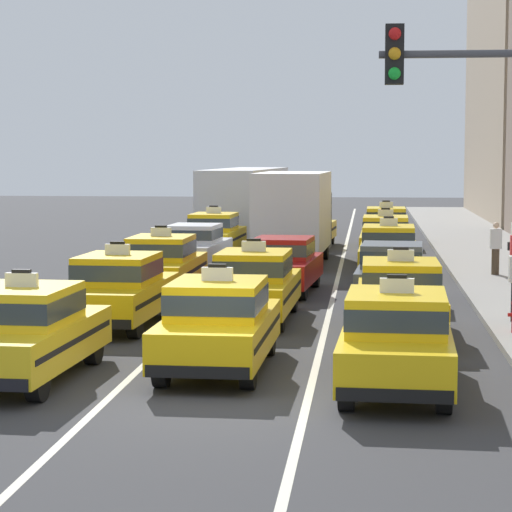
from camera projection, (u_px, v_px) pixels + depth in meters
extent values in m
plane|color=#353538|center=(205.00, 403.00, 16.93)|extent=(160.00, 160.00, 0.00)
cube|color=silver|center=(247.00, 268.00, 36.89)|extent=(0.14, 80.00, 0.01)
cube|color=silver|center=(340.00, 269.00, 36.56)|extent=(0.14, 80.00, 0.01)
cylinder|color=black|center=(17.00, 346.00, 20.22)|extent=(0.26, 0.65, 0.64)
cylinder|color=black|center=(93.00, 347.00, 20.02)|extent=(0.26, 0.65, 0.64)
cylinder|color=black|center=(37.00, 382.00, 17.00)|extent=(0.26, 0.65, 0.64)
cube|color=yellow|center=(26.00, 342.00, 18.58)|extent=(1.96, 4.56, 0.70)
cube|color=black|center=(26.00, 339.00, 18.57)|extent=(1.96, 4.20, 0.10)
cube|color=yellow|center=(22.00, 305.00, 18.37)|extent=(1.67, 2.15, 0.64)
cube|color=#2D3842|center=(22.00, 305.00, 18.37)|extent=(1.69, 2.18, 0.35)
cube|color=white|center=(22.00, 280.00, 18.32)|extent=(0.56, 0.14, 0.24)
cube|color=black|center=(21.00, 271.00, 18.31)|extent=(0.32, 0.12, 0.06)
cube|color=black|center=(66.00, 335.00, 20.78)|extent=(1.71, 0.20, 0.20)
cylinder|color=black|center=(107.00, 303.00, 26.02)|extent=(0.26, 0.65, 0.64)
cylinder|color=black|center=(167.00, 304.00, 25.81)|extent=(0.26, 0.65, 0.64)
cylinder|color=black|center=(68.00, 322.00, 23.00)|extent=(0.26, 0.65, 0.64)
cylinder|color=black|center=(135.00, 324.00, 22.80)|extent=(0.26, 0.65, 0.64)
cube|color=yellow|center=(120.00, 297.00, 24.37)|extent=(1.96, 4.56, 0.70)
cube|color=black|center=(120.00, 295.00, 24.37)|extent=(1.97, 4.20, 0.10)
cube|color=yellow|center=(118.00, 269.00, 24.16)|extent=(1.68, 2.16, 0.64)
cube|color=#2D3842|center=(118.00, 269.00, 24.16)|extent=(1.70, 2.18, 0.35)
cube|color=white|center=(118.00, 249.00, 24.12)|extent=(0.56, 0.14, 0.24)
cube|color=black|center=(117.00, 243.00, 24.10)|extent=(0.32, 0.12, 0.06)
cube|color=black|center=(144.00, 295.00, 26.58)|extent=(1.71, 0.20, 0.20)
cube|color=black|center=(92.00, 323.00, 22.22)|extent=(1.71, 0.20, 0.20)
cylinder|color=black|center=(148.00, 277.00, 31.38)|extent=(0.25, 0.64, 0.64)
cylinder|color=black|center=(198.00, 278.00, 31.21)|extent=(0.25, 0.64, 0.64)
cylinder|color=black|center=(123.00, 290.00, 28.36)|extent=(0.25, 0.64, 0.64)
cylinder|color=black|center=(178.00, 291.00, 28.19)|extent=(0.25, 0.64, 0.64)
cube|color=yellow|center=(162.00, 271.00, 29.75)|extent=(1.86, 4.52, 0.70)
cube|color=black|center=(162.00, 269.00, 29.75)|extent=(1.87, 4.16, 0.10)
cube|color=yellow|center=(161.00, 248.00, 29.54)|extent=(1.63, 2.12, 0.64)
cube|color=#2D3842|center=(161.00, 248.00, 29.54)|extent=(1.65, 2.14, 0.35)
cube|color=white|center=(161.00, 232.00, 29.50)|extent=(0.56, 0.13, 0.24)
cube|color=black|center=(161.00, 226.00, 29.48)|extent=(0.32, 0.11, 0.06)
cube|color=black|center=(178.00, 272.00, 31.96)|extent=(1.71, 0.16, 0.20)
cube|color=black|center=(145.00, 290.00, 27.59)|extent=(1.71, 0.16, 0.20)
cylinder|color=black|center=(184.00, 257.00, 37.32)|extent=(0.28, 0.65, 0.64)
cylinder|color=black|center=(224.00, 258.00, 37.09)|extent=(0.28, 0.65, 0.64)
cylinder|color=black|center=(164.00, 266.00, 34.53)|extent=(0.28, 0.65, 0.64)
cylinder|color=black|center=(207.00, 267.00, 34.30)|extent=(0.28, 0.65, 0.64)
cube|color=silver|center=(195.00, 252.00, 35.78)|extent=(2.01, 4.39, 0.66)
cube|color=silver|center=(194.00, 233.00, 35.62)|extent=(1.67, 1.99, 0.60)
cube|color=#2D3842|center=(194.00, 233.00, 35.62)|extent=(1.69, 2.01, 0.33)
cylinder|color=black|center=(203.00, 244.00, 42.66)|extent=(0.27, 0.65, 0.64)
cylinder|color=black|center=(240.00, 245.00, 42.45)|extent=(0.27, 0.65, 0.64)
cylinder|color=black|center=(187.00, 251.00, 39.65)|extent=(0.27, 0.65, 0.64)
cylinder|color=black|center=(227.00, 252.00, 39.43)|extent=(0.27, 0.65, 0.64)
cube|color=yellow|center=(214.00, 239.00, 41.01)|extent=(1.98, 4.57, 0.70)
cube|color=black|center=(214.00, 238.00, 41.01)|extent=(1.99, 4.21, 0.10)
cube|color=yellow|center=(214.00, 222.00, 40.80)|extent=(1.68, 2.16, 0.64)
cube|color=#2D3842|center=(214.00, 222.00, 40.80)|extent=(1.70, 2.18, 0.35)
cube|color=white|center=(214.00, 210.00, 40.76)|extent=(0.56, 0.14, 0.24)
cube|color=black|center=(214.00, 206.00, 40.75)|extent=(0.32, 0.12, 0.06)
cube|color=black|center=(224.00, 241.00, 43.21)|extent=(1.71, 0.21, 0.20)
cube|color=black|center=(203.00, 250.00, 38.86)|extent=(1.71, 0.21, 0.20)
cylinder|color=black|center=(237.00, 226.00, 53.36)|extent=(0.27, 0.65, 0.64)
cylinder|color=black|center=(277.00, 226.00, 53.05)|extent=(0.27, 0.65, 0.64)
cylinder|color=black|center=(210.00, 236.00, 46.76)|extent=(0.27, 0.65, 0.64)
cylinder|color=black|center=(255.00, 237.00, 46.44)|extent=(0.27, 0.65, 0.64)
cube|color=silver|center=(246.00, 200.00, 49.76)|extent=(3.11, 11.32, 2.90)
cube|color=#2D3842|center=(246.00, 195.00, 49.74)|extent=(3.11, 10.87, 0.84)
cube|color=black|center=(264.00, 172.00, 55.10)|extent=(2.13, 0.20, 0.36)
cylinder|color=black|center=(194.00, 338.00, 21.10)|extent=(0.25, 0.64, 0.64)
cylinder|color=black|center=(268.00, 339.00, 20.92)|extent=(0.25, 0.64, 0.64)
cylinder|color=black|center=(162.00, 368.00, 18.08)|extent=(0.25, 0.64, 0.64)
cylinder|color=black|center=(248.00, 370.00, 17.90)|extent=(0.25, 0.64, 0.64)
cube|color=yellow|center=(219.00, 334.00, 19.47)|extent=(1.88, 4.53, 0.70)
cube|color=black|center=(219.00, 331.00, 19.46)|extent=(1.89, 4.17, 0.10)
cube|color=yellow|center=(217.00, 298.00, 19.25)|extent=(1.64, 2.13, 0.64)
cube|color=#2D3842|center=(217.00, 298.00, 19.25)|extent=(1.66, 2.15, 0.35)
cube|color=white|center=(217.00, 274.00, 19.21)|extent=(0.56, 0.13, 0.24)
cube|color=black|center=(217.00, 266.00, 19.20)|extent=(0.32, 0.12, 0.06)
cube|color=black|center=(236.00, 328.00, 21.67)|extent=(1.71, 0.17, 0.20)
cube|color=black|center=(198.00, 372.00, 17.31)|extent=(1.71, 0.17, 0.20)
cylinder|color=black|center=(233.00, 298.00, 26.85)|extent=(0.26, 0.65, 0.64)
cylinder|color=black|center=(292.00, 299.00, 26.65)|extent=(0.26, 0.65, 0.64)
cylinder|color=black|center=(213.00, 316.00, 23.83)|extent=(0.26, 0.65, 0.64)
cylinder|color=black|center=(279.00, 318.00, 23.63)|extent=(0.26, 0.65, 0.64)
cube|color=yellow|center=(255.00, 293.00, 25.21)|extent=(1.92, 4.55, 0.70)
cube|color=black|center=(255.00, 290.00, 25.20)|extent=(1.93, 4.19, 0.10)
cube|color=yellow|center=(254.00, 265.00, 24.99)|extent=(1.65, 2.14, 0.64)
cube|color=#2D3842|center=(254.00, 265.00, 24.99)|extent=(1.68, 2.16, 0.35)
cube|color=white|center=(254.00, 246.00, 24.95)|extent=(0.56, 0.13, 0.24)
cube|color=black|center=(254.00, 240.00, 24.94)|extent=(0.32, 0.12, 0.06)
cube|color=black|center=(266.00, 291.00, 27.41)|extent=(1.71, 0.19, 0.20)
cube|color=black|center=(241.00, 317.00, 23.05)|extent=(1.71, 0.19, 0.20)
cylinder|color=black|center=(267.00, 275.00, 31.82)|extent=(0.29, 0.66, 0.64)
cylinder|color=black|center=(315.00, 276.00, 31.57)|extent=(0.29, 0.66, 0.64)
cylinder|color=black|center=(249.00, 287.00, 29.04)|extent=(0.29, 0.66, 0.64)
cylinder|color=black|center=(302.00, 288.00, 28.79)|extent=(0.29, 0.66, 0.64)
cube|color=maroon|center=(284.00, 270.00, 30.28)|extent=(2.07, 4.42, 0.66)
cube|color=maroon|center=(283.00, 248.00, 30.12)|extent=(1.69, 2.01, 0.60)
cube|color=#2D3842|center=(283.00, 248.00, 30.12)|extent=(1.72, 2.03, 0.33)
cylinder|color=black|center=(274.00, 250.00, 40.07)|extent=(0.26, 0.65, 0.64)
cylinder|color=black|center=(325.00, 251.00, 39.80)|extent=(0.26, 0.65, 0.64)
cylinder|color=black|center=(260.00, 261.00, 36.22)|extent=(0.26, 0.65, 0.64)
cylinder|color=black|center=(316.00, 261.00, 35.95)|extent=(0.26, 0.65, 0.64)
cube|color=black|center=(302.00, 221.00, 40.80)|extent=(2.18, 2.28, 2.10)
cube|color=#2D3842|center=(305.00, 211.00, 41.82)|extent=(1.93, 0.14, 0.76)
cube|color=silver|center=(293.00, 211.00, 37.53)|extent=(2.50, 5.29, 2.70)
cylinder|color=black|center=(297.00, 236.00, 46.70)|extent=(0.29, 0.66, 0.64)
cylinder|color=black|center=(331.00, 237.00, 46.44)|extent=(0.29, 0.66, 0.64)
cylinder|color=black|center=(287.00, 242.00, 43.70)|extent=(0.29, 0.66, 0.64)
cylinder|color=black|center=(323.00, 243.00, 43.44)|extent=(0.29, 0.66, 0.64)
cube|color=yellow|center=(310.00, 231.00, 45.04)|extent=(2.13, 4.62, 0.70)
cube|color=black|center=(310.00, 230.00, 45.03)|extent=(2.12, 4.26, 0.10)
cube|color=yellow|center=(309.00, 215.00, 44.83)|extent=(1.75, 2.21, 0.64)
cube|color=#2D3842|center=(309.00, 215.00, 44.83)|extent=(1.77, 2.23, 0.35)
cube|color=white|center=(309.00, 205.00, 44.78)|extent=(0.57, 0.16, 0.24)
cube|color=black|center=(309.00, 201.00, 44.77)|extent=(0.33, 0.13, 0.06)
cube|color=black|center=(316.00, 233.00, 47.23)|extent=(1.72, 0.27, 0.20)
cube|color=black|center=(303.00, 241.00, 42.90)|extent=(1.72, 0.27, 0.20)
cylinder|color=black|center=(356.00, 353.00, 19.43)|extent=(0.26, 0.65, 0.64)
cylinder|color=black|center=(438.00, 355.00, 19.23)|extent=(0.26, 0.65, 0.64)
cylinder|color=black|center=(346.00, 390.00, 16.42)|extent=(0.26, 0.65, 0.64)
cylinder|color=black|center=(444.00, 393.00, 16.21)|extent=(0.26, 0.65, 0.64)
cube|color=yellow|center=(396.00, 351.00, 17.79)|extent=(1.96, 4.56, 0.70)
cube|color=black|center=(396.00, 348.00, 17.78)|extent=(1.96, 4.20, 0.10)
cube|color=yellow|center=(397.00, 312.00, 17.58)|extent=(1.67, 2.15, 0.64)
cube|color=#2D3842|center=(397.00, 312.00, 17.58)|extent=(1.69, 2.18, 0.35)
cube|color=white|center=(397.00, 286.00, 17.53)|extent=(0.56, 0.14, 0.24)
cube|color=black|center=(397.00, 276.00, 17.52)|extent=(0.32, 0.12, 0.06)
cube|color=black|center=(397.00, 342.00, 19.99)|extent=(1.71, 0.20, 0.20)
cube|color=black|center=(394.00, 395.00, 15.63)|extent=(1.71, 0.20, 0.20)
cylinder|color=black|center=(365.00, 311.00, 24.58)|extent=(0.24, 0.64, 0.64)
cylinder|color=black|center=(430.00, 312.00, 24.43)|extent=(0.24, 0.64, 0.64)
cylinder|color=black|center=(365.00, 334.00, 21.55)|extent=(0.24, 0.64, 0.64)
cylinder|color=black|center=(439.00, 335.00, 21.40)|extent=(0.24, 0.64, 0.64)
cube|color=yellow|center=(400.00, 306.00, 22.95)|extent=(1.81, 4.50, 0.70)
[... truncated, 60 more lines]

